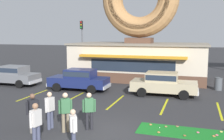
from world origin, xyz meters
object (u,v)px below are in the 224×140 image
object	(u,v)px
pedestrian_leather_jacket_man	(89,109)
trash_bin	(218,84)
golf_ball	(160,127)
pedestrian_blue_sweater_man	(65,110)
car_navy	(79,79)
pedestrian_crossing_woman	(73,128)
pedestrian_hooded_kid	(36,123)
traffic_light_pole	(82,38)
car_grey	(13,75)
pedestrian_clipboard_woman	(50,108)
car_champagne	(163,83)
pedestrian_beanie_man	(33,111)

from	to	relation	value
pedestrian_leather_jacket_man	trash_bin	distance (m)	12.19
golf_ball	pedestrian_blue_sweater_man	bearing A→B (deg)	-156.63
car_navy	pedestrian_crossing_woman	xyz separation A→B (m)	(4.15, -9.44, -0.03)
pedestrian_hooded_kid	traffic_light_pole	size ratio (longest dim) A/B	0.29
trash_bin	traffic_light_pole	bearing A→B (deg)	152.95
golf_ball	traffic_light_pole	xyz separation A→B (m)	(-11.40, 16.93, 3.66)
car_grey	pedestrian_clipboard_woman	distance (m)	11.52
trash_bin	pedestrian_blue_sweater_man	bearing A→B (deg)	-121.66
pedestrian_clipboard_woman	car_navy	bearing A→B (deg)	105.74
trash_bin	pedestrian_clipboard_woman	bearing A→B (deg)	-125.01
golf_ball	car_champagne	xyz separation A→B (m)	(-0.66, 6.53, 0.82)
car_navy	pedestrian_leather_jacket_man	size ratio (longest dim) A/B	2.78
golf_ball	pedestrian_hooded_kid	bearing A→B (deg)	-140.94
car_champagne	pedestrian_blue_sweater_man	distance (m)	8.75
pedestrian_crossing_woman	golf_ball	bearing A→B (deg)	49.97
traffic_light_pole	car_champagne	bearing A→B (deg)	-44.07
pedestrian_clipboard_woman	pedestrian_blue_sweater_man	bearing A→B (deg)	-9.31
pedestrian_crossing_woman	pedestrian_clipboard_woman	bearing A→B (deg)	139.48
golf_ball	pedestrian_crossing_woman	distance (m)	4.23
pedestrian_leather_jacket_man	pedestrian_beanie_man	distance (m)	2.39
pedestrian_hooded_kid	traffic_light_pole	xyz separation A→B (m)	(-7.29, 20.27, 2.77)
car_grey	car_champagne	xyz separation A→B (m)	(12.29, 0.05, 0.00)
car_grey	pedestrian_crossing_woman	world-z (taller)	car_grey
pedestrian_crossing_woman	traffic_light_pole	world-z (taller)	traffic_light_pole
car_grey	pedestrian_clipboard_woman	world-z (taller)	pedestrian_clipboard_woman
golf_ball	trash_bin	xyz separation A→B (m)	(3.09, 9.53, 0.45)
car_grey	pedestrian_hooded_kid	bearing A→B (deg)	-48.01
pedestrian_leather_jacket_man	pedestrian_hooded_kid	bearing A→B (deg)	-117.05
pedestrian_beanie_man	pedestrian_crossing_woman	bearing A→B (deg)	-23.88
pedestrian_beanie_man	traffic_light_pole	xyz separation A→B (m)	(-6.31, 19.04, 2.76)
car_navy	pedestrian_beanie_man	distance (m)	8.55
car_grey	pedestrian_leather_jacket_man	distance (m)	12.51
trash_bin	pedestrian_beanie_man	bearing A→B (deg)	-125.09
pedestrian_hooded_kid	trash_bin	size ratio (longest dim) A/B	1.73
pedestrian_blue_sweater_man	pedestrian_beanie_man	xyz separation A→B (m)	(-1.29, -0.47, -0.02)
car_navy	pedestrian_blue_sweater_man	xyz separation A→B (m)	(3.03, -7.90, 0.09)
pedestrian_crossing_woman	trash_bin	world-z (taller)	pedestrian_crossing_woman
pedestrian_blue_sweater_man	pedestrian_hooded_kid	distance (m)	1.73
pedestrian_beanie_man	car_champagne	bearing A→B (deg)	62.83
pedestrian_clipboard_woman	trash_bin	xyz separation A→B (m)	(7.73, 11.03, -0.43)
car_champagne	car_grey	bearing A→B (deg)	-179.75
traffic_light_pole	trash_bin	bearing A→B (deg)	-27.05
golf_ball	pedestrian_beanie_man	world-z (taller)	pedestrian_beanie_man
car_grey	traffic_light_pole	size ratio (longest dim) A/B	0.79
car_champagne	car_navy	xyz separation A→B (m)	(-6.17, -0.27, 0.00)
pedestrian_blue_sweater_man	trash_bin	distance (m)	13.13
pedestrian_beanie_man	trash_bin	distance (m)	14.23
pedestrian_clipboard_woman	traffic_light_pole	distance (m)	19.83
car_navy	pedestrian_clipboard_woman	world-z (taller)	pedestrian_clipboard_woman
pedestrian_leather_jacket_man	pedestrian_crossing_woman	bearing A→B (deg)	-82.59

